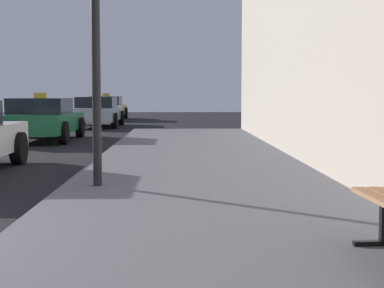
% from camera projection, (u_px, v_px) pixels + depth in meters
% --- Properties ---
extents(sidewalk, '(4.00, 32.00, 0.15)m').
position_uv_depth(sidewalk, '(227.00, 250.00, 4.87)').
color(sidewalk, '#5B5B60').
rests_on(sidewalk, ground_plane).
extents(car_green, '(2.00, 4.20, 1.43)m').
position_uv_depth(car_green, '(42.00, 119.00, 17.24)').
color(car_green, '#196638').
rests_on(car_green, ground_plane).
extents(car_silver, '(1.96, 4.40, 1.27)m').
position_uv_depth(car_silver, '(97.00, 112.00, 24.59)').
color(car_silver, '#B7B7BF').
rests_on(car_silver, ground_plane).
extents(car_yellow, '(2.00, 4.44, 1.43)m').
position_uv_depth(car_yellow, '(107.00, 108.00, 31.50)').
color(car_yellow, yellow).
rests_on(car_yellow, ground_plane).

